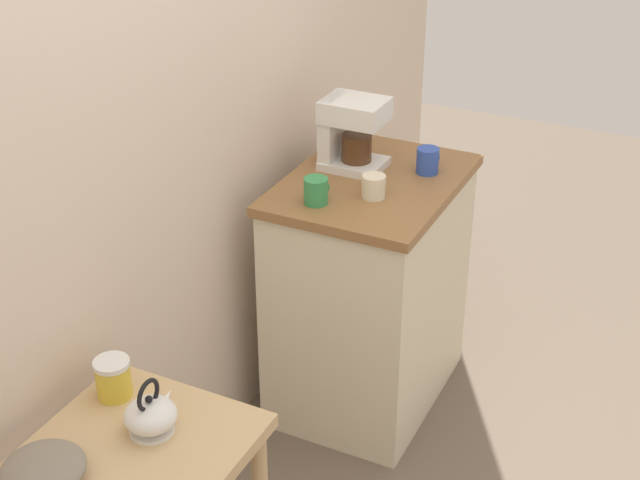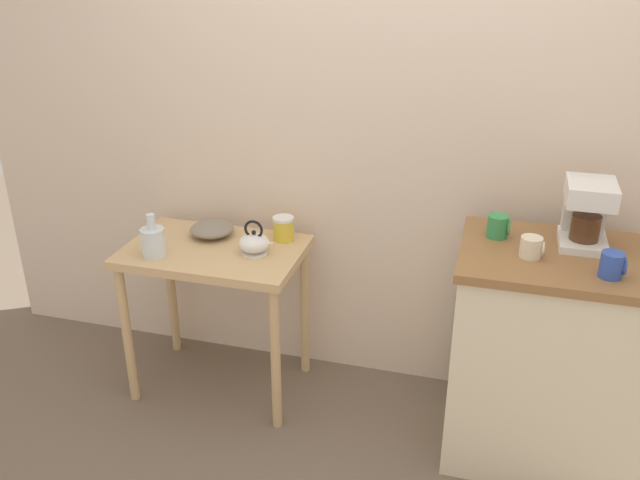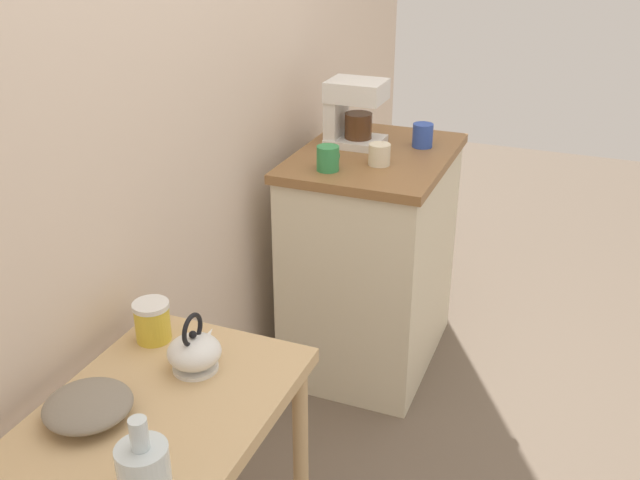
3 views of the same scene
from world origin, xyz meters
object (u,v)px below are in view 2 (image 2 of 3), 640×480
Objects in this scene: glass_carafe_vase at (153,241)px; coffee_maker at (587,210)px; teakettle at (255,243)px; mug_tall_green at (498,226)px; bowl_stoneware at (212,229)px; canister_enamel at (283,228)px; mug_blue at (612,265)px; mug_small_cream at (531,247)px.

coffee_maker reaches higher than glass_carafe_vase.
teakettle is 1.84× the size of mug_tall_green.
teakettle is at bearing 18.13° from glass_carafe_vase.
bowl_stoneware is 1.31m from mug_tall_green.
canister_enamel is at bearing 8.32° from bowl_stoneware.
teakettle is 1.04m from mug_tall_green.
mug_tall_green is (1.29, -0.09, 0.20)m from bowl_stoneware.
glass_carafe_vase is 1.86m from mug_blue.
mug_tall_green is at bearing -8.17° from canister_enamel.
canister_enamel is 1.24× the size of mug_tall_green.
glass_carafe_vase is 2.15× the size of mug_tall_green.
canister_enamel reaches higher than bowl_stoneware.
mug_blue is 1.06× the size of mug_small_cream.
mug_blue reaches higher than bowl_stoneware.
bowl_stoneware is 0.79× the size of coffee_maker.
mug_tall_green is at bearing 6.97° from glass_carafe_vase.
coffee_maker reaches higher than mug_blue.
coffee_maker is at bearing -2.09° from bowl_stoneware.
mug_blue reaches higher than mug_small_cream.
canister_enamel is (0.34, 0.05, 0.02)m from bowl_stoneware.
canister_enamel is at bearing 32.24° from glass_carafe_vase.
canister_enamel is at bearing 164.08° from mug_blue.
bowl_stoneware is 1.73m from mug_blue.
mug_blue reaches higher than teakettle.
glass_carafe_vase reaches higher than canister_enamel.
mug_small_cream is at bearing -50.54° from mug_tall_green.
coffee_maker is (1.77, 0.21, 0.26)m from glass_carafe_vase.
mug_tall_green reaches higher than bowl_stoneware.
mug_small_cream is at bearing -136.67° from coffee_maker.
coffee_maker reaches higher than mug_small_cream.
mug_small_cream is at bearing -15.13° from canister_enamel.
coffee_maker is 2.94× the size of mug_small_cream.
mug_blue is at bearing -2.22° from glass_carafe_vase.
mug_small_cream is at bearing 161.01° from mug_blue.
mug_tall_green reaches higher than canister_enamel.
teakettle is 0.19m from canister_enamel.
mug_tall_green is at bearing 148.09° from mug_blue.
coffee_maker is (1.27, -0.11, 0.27)m from canister_enamel.
glass_carafe_vase is at bearing -173.38° from coffee_maker.
canister_enamel is (0.50, 0.31, -0.01)m from glass_carafe_vase.
coffee_maker reaches higher than canister_enamel.
glass_carafe_vase is 0.59m from canister_enamel.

